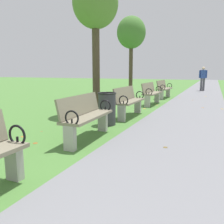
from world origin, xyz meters
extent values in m
cube|color=slate|center=(1.16, 18.00, 0.01)|extent=(2.31, 44.00, 0.02)
cube|color=#A8A59E|center=(-0.45, 3.42, 0.23)|extent=(0.20, 0.12, 0.45)
torus|color=black|center=(-0.39, 3.44, 0.59)|extent=(0.27, 0.03, 0.27)
cylinder|color=black|center=(-0.39, 3.44, 0.51)|extent=(0.03, 0.03, 0.12)
cube|color=gray|center=(-0.45, 5.38, 0.47)|extent=(0.52, 1.62, 0.05)
cube|color=gray|center=(-0.64, 5.38, 0.70)|extent=(0.20, 1.60, 0.40)
cube|color=#A8A59E|center=(-0.41, 4.65, 0.23)|extent=(0.21, 0.13, 0.45)
cube|color=#A8A59E|center=(-0.49, 6.12, 0.23)|extent=(0.21, 0.13, 0.45)
torus|color=black|center=(-0.35, 4.63, 0.59)|extent=(0.27, 0.04, 0.27)
cylinder|color=black|center=(-0.35, 4.63, 0.51)|extent=(0.03, 0.03, 0.12)
torus|color=black|center=(-0.43, 6.15, 0.59)|extent=(0.27, 0.04, 0.27)
cylinder|color=black|center=(-0.43, 6.15, 0.51)|extent=(0.03, 0.03, 0.12)
cube|color=gray|center=(-0.45, 8.01, 0.47)|extent=(0.45, 1.60, 0.05)
cube|color=gray|center=(-0.64, 8.01, 0.70)|extent=(0.13, 1.60, 0.40)
cube|color=#A8A59E|center=(-0.45, 7.27, 0.23)|extent=(0.20, 0.12, 0.45)
cube|color=#A8A59E|center=(-0.45, 8.75, 0.23)|extent=(0.20, 0.12, 0.45)
torus|color=black|center=(-0.39, 7.25, 0.59)|extent=(0.27, 0.03, 0.27)
cylinder|color=black|center=(-0.39, 7.25, 0.51)|extent=(0.03, 0.03, 0.12)
torus|color=black|center=(-0.39, 8.77, 0.59)|extent=(0.27, 0.03, 0.27)
cylinder|color=black|center=(-0.39, 8.77, 0.51)|extent=(0.03, 0.03, 0.12)
cube|color=gray|center=(-0.45, 10.81, 0.47)|extent=(0.49, 1.61, 0.05)
cube|color=gray|center=(-0.64, 10.82, 0.70)|extent=(0.17, 1.60, 0.40)
cube|color=#A8A59E|center=(-0.47, 10.07, 0.23)|extent=(0.20, 0.13, 0.45)
cube|color=#A8A59E|center=(-0.43, 11.55, 0.23)|extent=(0.20, 0.13, 0.45)
torus|color=black|center=(-0.41, 10.05, 0.59)|extent=(0.27, 0.04, 0.27)
cylinder|color=black|center=(-0.41, 10.05, 0.51)|extent=(0.03, 0.03, 0.12)
torus|color=black|center=(-0.37, 11.57, 0.59)|extent=(0.27, 0.04, 0.27)
cylinder|color=black|center=(-0.37, 11.57, 0.51)|extent=(0.03, 0.03, 0.12)
cube|color=gray|center=(-0.45, 13.45, 0.47)|extent=(0.51, 1.62, 0.05)
cube|color=gray|center=(-0.64, 13.46, 0.70)|extent=(0.19, 1.60, 0.40)
cube|color=#A8A59E|center=(-0.48, 12.71, 0.23)|extent=(0.21, 0.13, 0.45)
cube|color=#A8A59E|center=(-0.42, 14.19, 0.23)|extent=(0.21, 0.13, 0.45)
torus|color=black|center=(-0.42, 12.69, 0.59)|extent=(0.27, 0.04, 0.27)
cylinder|color=black|center=(-0.42, 12.69, 0.51)|extent=(0.03, 0.03, 0.12)
torus|color=black|center=(-0.36, 14.21, 0.59)|extent=(0.27, 0.04, 0.27)
cylinder|color=black|center=(-0.36, 14.21, 0.51)|extent=(0.03, 0.03, 0.12)
cylinder|color=#4C3D2D|center=(-1.64, 8.09, 1.46)|extent=(0.23, 0.23, 2.92)
ellipsoid|color=#5B8438|center=(-1.64, 8.09, 3.41)|extent=(1.39, 1.39, 1.53)
cylinder|color=#4C3D2D|center=(-2.31, 13.48, 1.41)|extent=(0.20, 0.20, 2.82)
ellipsoid|color=#477A33|center=(-2.31, 13.48, 3.34)|extent=(1.50, 1.50, 1.65)
cylinder|color=#4C4C56|center=(1.02, 18.77, 0.45)|extent=(0.14, 0.14, 0.85)
cylinder|color=#4C4C56|center=(1.18, 18.80, 0.45)|extent=(0.14, 0.14, 0.85)
cube|color=#2D4799|center=(1.10, 18.78, 1.15)|extent=(0.37, 0.27, 0.56)
sphere|color=beige|center=(1.10, 18.78, 1.54)|extent=(0.20, 0.20, 0.20)
cylinder|color=#2D4799|center=(0.89, 18.75, 1.15)|extent=(0.09, 0.09, 0.52)
cylinder|color=#2D4799|center=(1.32, 18.82, 1.15)|extent=(0.09, 0.09, 0.52)
cylinder|color=#38383D|center=(-0.65, 6.73, 0.40)|extent=(0.44, 0.44, 0.80)
torus|color=black|center=(-0.65, 6.73, 0.82)|extent=(0.48, 0.48, 0.04)
cylinder|color=gold|center=(-0.26, 10.79, 0.00)|extent=(0.13, 0.13, 0.00)
cylinder|color=brown|center=(-1.76, 5.51, 0.00)|extent=(0.09, 0.09, 0.00)
cylinder|color=#93511E|center=(-0.92, 16.19, 0.00)|extent=(0.12, 0.12, 0.00)
cylinder|color=gold|center=(2.16, 10.58, 0.02)|extent=(0.15, 0.15, 0.00)
cylinder|color=#AD6B23|center=(-1.83, 5.01, 0.00)|extent=(0.13, 0.13, 0.00)
cylinder|color=#93511E|center=(-1.27, 4.74, 0.00)|extent=(0.10, 0.10, 0.00)
cylinder|color=brown|center=(1.10, 5.41, 0.02)|extent=(0.10, 0.10, 0.00)
cylinder|color=#AD6B23|center=(1.51, 10.64, 0.02)|extent=(0.10, 0.10, 0.00)
cylinder|color=gold|center=(1.46, 14.93, 0.02)|extent=(0.14, 0.14, 0.00)
cylinder|color=#93511E|center=(0.95, 12.89, 0.02)|extent=(0.11, 0.11, 0.00)
cylinder|color=#BC842D|center=(-0.48, 9.69, 0.00)|extent=(0.13, 0.13, 0.00)
cylinder|color=#BC842D|center=(-1.79, 4.55, 0.00)|extent=(0.10, 0.10, 0.00)
cylinder|color=gold|center=(0.28, 13.65, 0.02)|extent=(0.11, 0.11, 0.00)
camera|label=1|loc=(1.83, 1.27, 1.38)|focal=38.03mm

